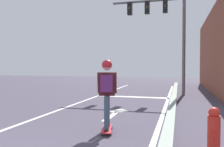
{
  "coord_description": "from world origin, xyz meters",
  "views": [
    {
      "loc": [
        3.19,
        -1.82,
        1.46
      ],
      "look_at": [
        1.13,
        5.34,
        1.23
      ],
      "focal_mm": 37.5,
      "sensor_mm": 36.0,
      "label": 1
    }
  ],
  "objects_px": {
    "skateboard": "(107,129)",
    "traffic_signal_mast": "(162,21)",
    "fire_hydrant": "(214,131)",
    "skater": "(107,86)"
  },
  "relations": [
    {
      "from": "skateboard",
      "to": "fire_hydrant",
      "type": "height_order",
      "value": "fire_hydrant"
    },
    {
      "from": "traffic_signal_mast",
      "to": "fire_hydrant",
      "type": "bearing_deg",
      "value": -80.37
    },
    {
      "from": "skateboard",
      "to": "traffic_signal_mast",
      "type": "distance_m",
      "value": 8.44
    },
    {
      "from": "skateboard",
      "to": "fire_hydrant",
      "type": "xyz_separation_m",
      "value": [
        2.08,
        -0.8,
        0.32
      ]
    },
    {
      "from": "fire_hydrant",
      "to": "skater",
      "type": "bearing_deg",
      "value": 159.3
    },
    {
      "from": "skater",
      "to": "traffic_signal_mast",
      "type": "bearing_deg",
      "value": 85.01
    },
    {
      "from": "fire_hydrant",
      "to": "skateboard",
      "type": "bearing_deg",
      "value": 158.89
    },
    {
      "from": "traffic_signal_mast",
      "to": "fire_hydrant",
      "type": "distance_m",
      "value": 9.13
    },
    {
      "from": "skateboard",
      "to": "fire_hydrant",
      "type": "relative_size",
      "value": 1.02
    },
    {
      "from": "traffic_signal_mast",
      "to": "skateboard",
      "type": "bearing_deg",
      "value": -95.04
    }
  ]
}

